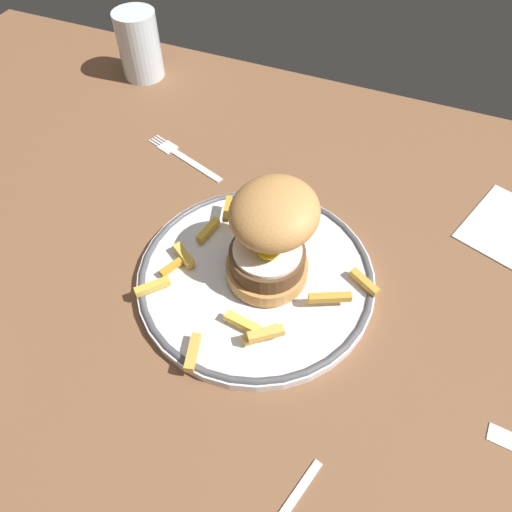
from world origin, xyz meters
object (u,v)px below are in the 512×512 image
(dinner_plate, at_px, (256,276))
(fork, at_px, (183,157))
(burger, at_px, (271,235))
(water_glass, at_px, (140,48))

(dinner_plate, xyz_separation_m, fork, (-0.18, 0.16, -0.01))
(burger, bearing_deg, dinner_plate, -135.04)
(burger, bearing_deg, water_glass, 138.33)
(water_glass, distance_m, fork, 0.24)
(water_glass, bearing_deg, fork, -45.93)
(dinner_plate, bearing_deg, burger, 44.96)
(dinner_plate, bearing_deg, fork, 138.30)
(burger, xyz_separation_m, fork, (-0.20, 0.15, -0.07))
(water_glass, relative_size, fork, 0.77)
(dinner_plate, bearing_deg, water_glass, 136.22)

